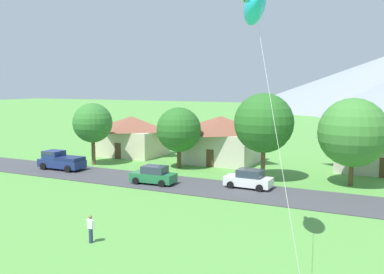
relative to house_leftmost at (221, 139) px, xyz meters
name	(u,v)px	position (x,y,z in m)	size (l,w,h in m)	color
road_strip	(289,197)	(11.14, -12.33, -2.84)	(160.00, 6.26, 0.08)	#424247
house_leftmost	(221,139)	(0.00, 0.00, 0.00)	(8.76, 6.86, 5.57)	beige
house_rightmost	(132,135)	(-12.53, -0.09, -0.22)	(8.54, 6.89, 5.14)	beige
tree_near_left	(264,123)	(7.28, -6.97, 2.71)	(5.77, 5.77, 8.50)	brown
tree_left_of_center	(179,130)	(-2.86, -5.28, 1.43)	(4.93, 4.93, 6.79)	#4C3823
tree_right_of_center	(353,132)	(15.27, -5.65, 2.06)	(6.32, 6.32, 8.11)	brown
tree_far_right	(93,123)	(-12.81, -7.68, 1.98)	(4.56, 4.56, 7.16)	brown
parked_car_green_west_end	(154,175)	(-1.37, -13.22, -2.02)	(4.28, 2.24, 1.68)	#237042
parked_car_white_mid_east	(249,179)	(7.18, -10.95, -2.02)	(4.24, 2.16, 1.68)	white
pickup_truck_navy_east_side	(61,160)	(-13.97, -11.82, -1.83)	(5.23, 2.37, 1.99)	navy
kite_flyer_with_kite	(254,8)	(12.22, -25.80, 10.30)	(5.38, 7.29, 14.40)	#70604C
watcher_person	(91,228)	(3.00, -27.74, -2.01)	(0.56, 0.24, 1.68)	navy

